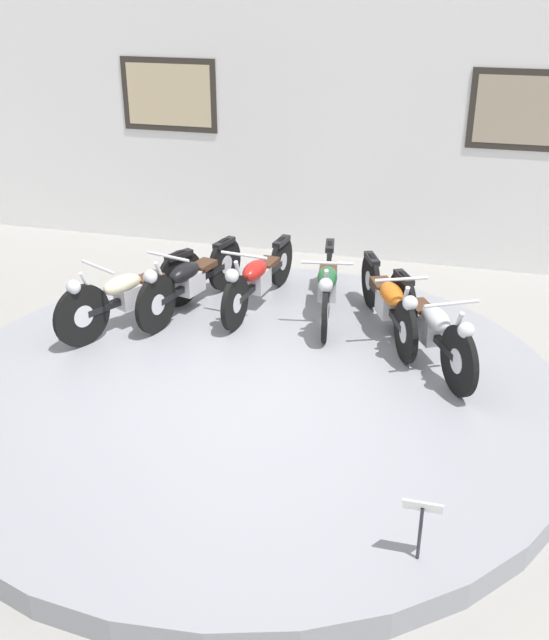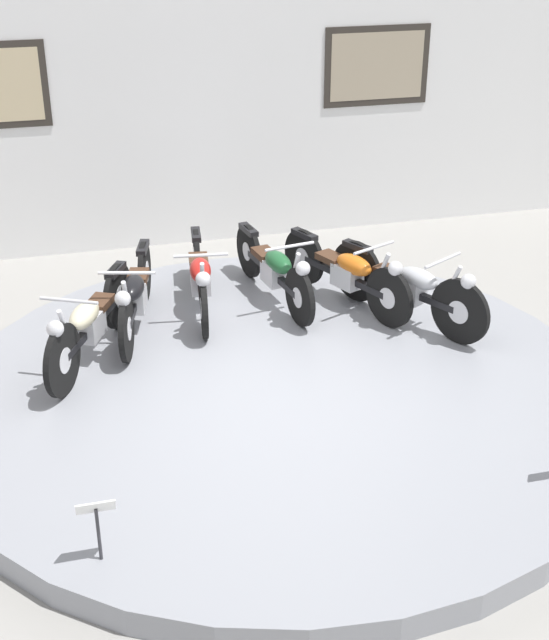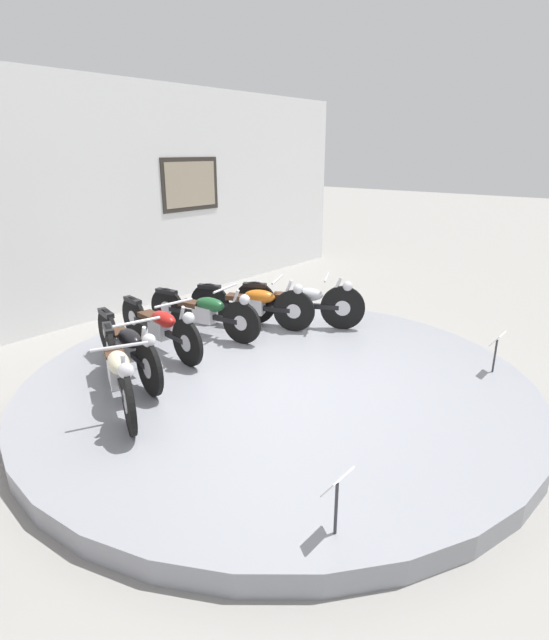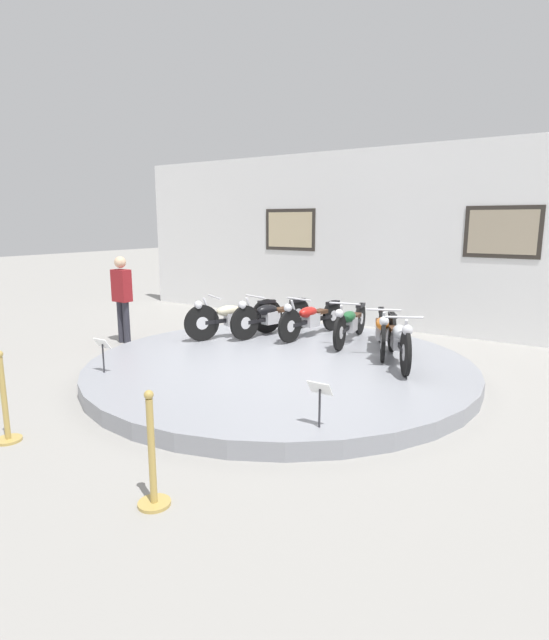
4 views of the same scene
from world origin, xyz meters
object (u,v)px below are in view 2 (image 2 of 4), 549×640
(motorcycle_black, at_px, (135,294))
(motorcycle_red, at_px, (200,276))
(motorcycle_orange, at_px, (347,272))
(motorcycle_cream, at_px, (90,322))
(motorcycle_green, at_px, (275,268))
(info_placard_front_left, at_px, (97,516))
(motorcycle_silver, at_px, (409,286))

(motorcycle_black, xyz_separation_m, motorcycle_red, (0.71, 0.30, -0.01))
(motorcycle_orange, bearing_deg, motorcycle_cream, -168.88)
(motorcycle_green, bearing_deg, motorcycle_cream, -157.46)
(motorcycle_red, height_order, info_placard_front_left, motorcycle_red)
(motorcycle_cream, height_order, motorcycle_orange, motorcycle_cream)
(motorcycle_red, distance_m, motorcycle_orange, 1.55)
(motorcycle_red, height_order, motorcycle_green, same)
(motorcycle_black, height_order, motorcycle_green, motorcycle_black)
(motorcycle_orange, bearing_deg, motorcycle_black, -179.97)
(motorcycle_red, bearing_deg, info_placard_front_left, -110.44)
(motorcycle_black, relative_size, motorcycle_green, 1.00)
(motorcycle_cream, bearing_deg, motorcycle_orange, 11.12)
(motorcycle_orange, relative_size, motorcycle_silver, 1.02)
(motorcycle_green, relative_size, motorcycle_orange, 1.06)
(motorcycle_cream, xyz_separation_m, motorcycle_green, (2.00, 0.83, -0.02))
(motorcycle_red, xyz_separation_m, motorcycle_green, (0.81, 0.00, 0.00))
(motorcycle_black, bearing_deg, motorcycle_orange, 0.03)
(motorcycle_cream, relative_size, motorcycle_silver, 1.02)
(info_placard_front_left, bearing_deg, motorcycle_orange, 49.31)
(motorcycle_orange, bearing_deg, motorcycle_green, 157.58)
(motorcycle_cream, distance_m, info_placard_front_left, 2.83)
(motorcycle_cream, height_order, motorcycle_green, motorcycle_cream)
(motorcycle_green, relative_size, info_placard_front_left, 3.79)
(motorcycle_cream, height_order, motorcycle_silver, same)
(motorcycle_green, bearing_deg, motorcycle_red, -179.98)
(motorcycle_red, xyz_separation_m, motorcycle_silver, (2.00, -0.83, 0.02))
(info_placard_front_left, bearing_deg, motorcycle_green, 59.32)
(motorcycle_cream, relative_size, motorcycle_green, 0.94)
(motorcycle_red, relative_size, motorcycle_silver, 1.08)
(motorcycle_black, relative_size, motorcycle_red, 1.00)
(motorcycle_silver, relative_size, info_placard_front_left, 3.51)
(motorcycle_green, distance_m, info_placard_front_left, 4.25)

